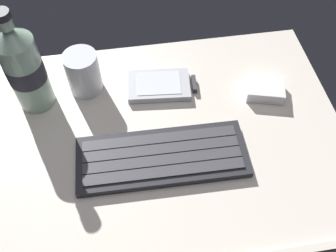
# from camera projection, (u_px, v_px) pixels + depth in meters

# --- Properties ---
(ground_plane) EXTENTS (0.64, 0.48, 0.03)m
(ground_plane) POSITION_uv_depth(u_px,v_px,m) (168.00, 140.00, 0.69)
(ground_plane) COLOR beige
(keyboard) EXTENTS (0.29, 0.12, 0.02)m
(keyboard) POSITION_uv_depth(u_px,v_px,m) (162.00, 157.00, 0.65)
(keyboard) COLOR #232328
(keyboard) RESTS_ON ground_plane
(handheld_device) EXTENTS (0.13, 0.09, 0.02)m
(handheld_device) POSITION_uv_depth(u_px,v_px,m) (162.00, 85.00, 0.75)
(handheld_device) COLOR #B7BABF
(handheld_device) RESTS_ON ground_plane
(juice_cup) EXTENTS (0.06, 0.06, 0.09)m
(juice_cup) POSITION_uv_depth(u_px,v_px,m) (84.00, 74.00, 0.72)
(juice_cup) COLOR silver
(juice_cup) RESTS_ON ground_plane
(water_bottle) EXTENTS (0.07, 0.07, 0.21)m
(water_bottle) POSITION_uv_depth(u_px,v_px,m) (24.00, 68.00, 0.66)
(water_bottle) COLOR #9EC1A8
(water_bottle) RESTS_ON ground_plane
(charger_block) EXTENTS (0.08, 0.07, 0.02)m
(charger_block) POSITION_uv_depth(u_px,v_px,m) (265.00, 89.00, 0.73)
(charger_block) COLOR white
(charger_block) RESTS_ON ground_plane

